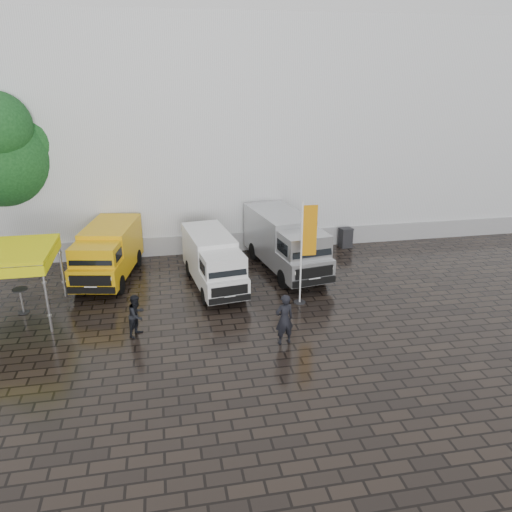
{
  "coord_description": "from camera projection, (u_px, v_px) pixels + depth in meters",
  "views": [
    {
      "loc": [
        -4.77,
        -17.65,
        9.27
      ],
      "look_at": [
        -0.97,
        2.2,
        1.77
      ],
      "focal_mm": 35.0,
      "sensor_mm": 36.0,
      "label": 1
    }
  ],
  "objects": [
    {
      "name": "person_tent",
      "position": [
        137.0,
        315.0,
        18.42
      ],
      "size": [
        0.95,
        1.0,
        1.62
      ],
      "primitive_type": "imported",
      "rotation": [
        0.0,
        0.0,
        0.99
      ],
      "color": "black",
      "rests_on": "ground"
    },
    {
      "name": "tree",
      "position": [
        0.0,
        150.0,
        24.34
      ],
      "size": [
        4.92,
        4.92,
        8.83
      ],
      "color": "black",
      "rests_on": "ground"
    },
    {
      "name": "van_silver",
      "position": [
        285.0,
        244.0,
        24.34
      ],
      "size": [
        3.12,
        6.59,
        2.74
      ],
      "primitive_type": null,
      "rotation": [
        0.0,
        0.0,
        0.16
      ],
      "color": "#B1B4B6",
      "rests_on": "ground"
    },
    {
      "name": "flagpole",
      "position": [
        306.0,
        248.0,
        20.47
      ],
      "size": [
        0.88,
        0.5,
        4.44
      ],
      "color": "black",
      "rests_on": "ground"
    },
    {
      "name": "van_yellow",
      "position": [
        108.0,
        254.0,
        23.3
      ],
      "size": [
        3.06,
        5.66,
        2.48
      ],
      "primitive_type": null,
      "rotation": [
        0.0,
        0.0,
        -0.19
      ],
      "color": "#E4A70C",
      "rests_on": "ground"
    },
    {
      "name": "wheelie_bin",
      "position": [
        346.0,
        237.0,
        27.86
      ],
      "size": [
        0.71,
        0.71,
        1.1
      ],
      "primitive_type": "cube",
      "rotation": [
        0.0,
        0.0,
        0.09
      ],
      "color": "black",
      "rests_on": "ground"
    },
    {
      "name": "ground",
      "position": [
        289.0,
        314.0,
        20.31
      ],
      "size": [
        120.0,
        120.0,
        0.0
      ],
      "primitive_type": "plane",
      "color": "black",
      "rests_on": "ground"
    },
    {
      "name": "cocktail_table",
      "position": [
        22.0,
        301.0,
        20.2
      ],
      "size": [
        0.6,
        0.6,
        1.06
      ],
      "primitive_type": "cylinder",
      "color": "black",
      "rests_on": "ground"
    },
    {
      "name": "canopy_tent",
      "position": [
        6.0,
        254.0,
        19.14
      ],
      "size": [
        3.42,
        3.42,
        2.86
      ],
      "color": "silver",
      "rests_on": "ground"
    },
    {
      "name": "hall_plinth",
      "position": [
        289.0,
        239.0,
        27.81
      ],
      "size": [
        44.0,
        0.15,
        1.0
      ],
      "primitive_type": "cube",
      "color": "gray",
      "rests_on": "ground"
    },
    {
      "name": "exhibition_hall",
      "position": [
        261.0,
        123.0,
        33.31
      ],
      "size": [
        44.0,
        16.0,
        12.0
      ],
      "primitive_type": "cube",
      "color": "silver",
      "rests_on": "ground"
    },
    {
      "name": "van_white",
      "position": [
        213.0,
        262.0,
        22.53
      ],
      "size": [
        2.51,
        5.61,
        2.35
      ],
      "primitive_type": null,
      "rotation": [
        0.0,
        0.0,
        0.13
      ],
      "color": "white",
      "rests_on": "ground"
    },
    {
      "name": "person_front",
      "position": [
        284.0,
        319.0,
        17.79
      ],
      "size": [
        0.78,
        0.59,
        1.92
      ],
      "primitive_type": "imported",
      "rotation": [
        0.0,
        0.0,
        3.35
      ],
      "color": "black",
      "rests_on": "ground"
    }
  ]
}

